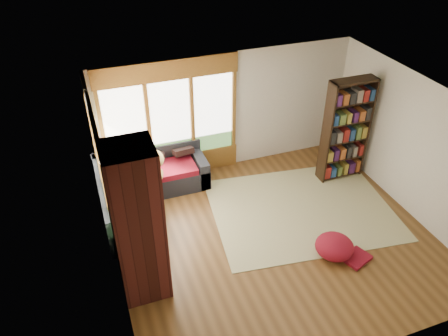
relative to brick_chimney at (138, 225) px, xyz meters
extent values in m
plane|color=#543517|center=(2.40, 0.35, -1.30)|extent=(5.50, 5.50, 0.00)
plane|color=white|center=(2.40, 0.35, 1.30)|extent=(5.50, 5.50, 0.00)
cube|color=silver|center=(2.40, 2.85, 0.00)|extent=(5.50, 0.04, 2.60)
cube|color=silver|center=(2.40, -2.15, 0.00)|extent=(5.50, 0.04, 2.60)
cube|color=silver|center=(-0.35, 0.35, 0.00)|extent=(0.04, 5.00, 2.60)
cube|color=silver|center=(5.15, 0.35, 0.00)|extent=(0.04, 5.00, 2.60)
cube|color=brown|center=(1.20, 2.82, 0.05)|extent=(2.82, 0.10, 1.90)
cube|color=white|center=(1.20, 2.82, 0.05)|extent=(2.54, 0.09, 1.62)
cube|color=brown|center=(-0.32, 1.55, 0.05)|extent=(0.10, 2.62, 1.90)
cube|color=white|center=(-0.32, 1.55, 0.05)|extent=(0.09, 2.36, 1.62)
cube|color=gray|center=(-0.29, 2.38, 0.45)|extent=(0.03, 0.72, 0.90)
cube|color=#471914|center=(0.00, 0.00, 0.00)|extent=(0.70, 0.70, 2.60)
cube|color=black|center=(0.75, 2.40, -1.09)|extent=(2.20, 0.90, 0.42)
cube|color=black|center=(0.75, 2.75, -0.69)|extent=(2.20, 0.20, 0.38)
cube|color=black|center=(1.75, 2.40, -1.00)|extent=(0.20, 0.90, 0.60)
cube|color=maroon|center=(0.65, 2.28, -0.82)|extent=(1.90, 0.66, 0.12)
cube|color=black|center=(0.10, 1.75, -1.09)|extent=(0.90, 2.20, 0.42)
cube|color=black|center=(-0.25, 1.75, -0.69)|extent=(0.20, 2.20, 0.38)
cube|color=black|center=(0.10, 0.75, -1.00)|extent=(0.90, 0.20, 0.60)
cube|color=maroon|center=(0.22, 1.40, -0.82)|extent=(0.66, 1.20, 0.12)
cube|color=maroon|center=(0.22, 2.35, -0.82)|extent=(0.66, 0.66, 0.12)
cube|color=beige|center=(3.24, 0.86, -1.29)|extent=(3.73, 3.03, 0.01)
cube|color=black|center=(5.00, 1.63, -0.19)|extent=(0.04, 0.32, 2.22)
cube|color=black|center=(4.08, 1.63, -0.19)|extent=(0.04, 0.32, 2.22)
cube|color=black|center=(4.54, 1.78, -0.19)|extent=(0.95, 0.02, 2.22)
cube|color=black|center=(4.54, 1.63, -1.24)|extent=(0.87, 0.30, 0.03)
cube|color=black|center=(4.54, 1.63, -0.82)|extent=(0.87, 0.30, 0.03)
cube|color=black|center=(4.54, 1.63, -0.39)|extent=(0.87, 0.30, 0.03)
cube|color=black|center=(4.54, 1.63, 0.03)|extent=(0.87, 0.30, 0.03)
cube|color=black|center=(4.54, 1.63, 0.45)|extent=(0.87, 0.30, 0.03)
cube|color=black|center=(4.54, 1.63, 0.88)|extent=(0.87, 0.30, 0.03)
cube|color=#726659|center=(4.54, 1.61, -0.19)|extent=(0.83, 0.24, 2.06)
ellipsoid|color=maroon|center=(3.18, -0.40, -1.11)|extent=(0.88, 0.88, 0.36)
ellipsoid|color=olive|center=(0.39, 1.89, -0.53)|extent=(1.11, 1.05, 0.32)
sphere|color=olive|center=(0.66, 2.10, -0.38)|extent=(0.53, 0.53, 0.38)
cone|color=olive|center=(0.61, 2.06, -0.22)|extent=(0.19, 0.19, 0.16)
ellipsoid|color=#301E15|center=(0.33, 1.32, -0.56)|extent=(0.75, 0.93, 0.27)
sphere|color=#301E15|center=(0.24, 1.60, -0.43)|extent=(0.41, 0.41, 0.33)
cone|color=#301E15|center=(0.25, 1.54, -0.30)|extent=(0.15, 0.15, 0.14)
cube|color=black|center=(1.45, 2.61, -0.55)|extent=(0.45, 0.12, 0.45)
cube|color=black|center=(0.85, 2.61, -0.55)|extent=(0.45, 0.12, 0.45)
cube|color=black|center=(-0.08, 2.15, -0.55)|extent=(0.45, 0.12, 0.45)
cube|color=black|center=(-0.08, 1.05, -0.55)|extent=(0.45, 0.12, 0.45)
camera|label=1|loc=(-0.43, -4.83, 4.19)|focal=35.00mm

